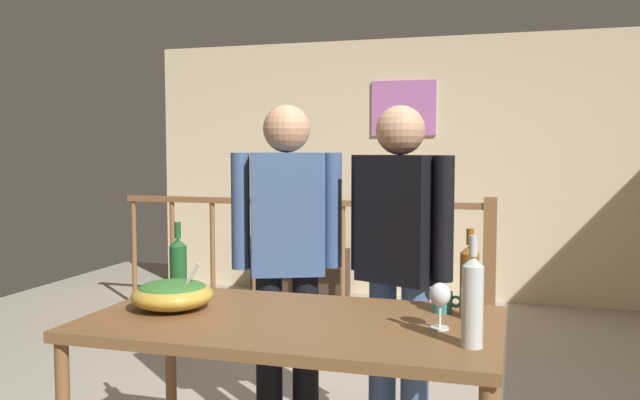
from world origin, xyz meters
name	(u,v)px	position (x,y,z in m)	size (l,w,h in m)	color
back_wall	(438,169)	(0.00, 3.13, 1.25)	(5.81, 0.10, 2.51)	beige
framed_picture	(404,108)	(-0.33, 3.07, 1.84)	(0.62, 0.03, 0.53)	#BB68AE
stair_railing	(347,244)	(-0.63, 2.02, 0.65)	(3.28, 0.10, 1.07)	brown
tv_console	(301,273)	(-1.28, 2.78, 0.23)	(0.90, 0.40, 0.47)	#38281E
flat_screen_tv	(300,222)	(-1.28, 2.75, 0.74)	(0.63, 0.12, 0.46)	black
serving_table	(292,338)	(-0.07, -1.02, 0.74)	(1.52, 0.83, 0.81)	brown
salad_bowl	(172,293)	(-0.56, -1.02, 0.87)	(0.32, 0.32, 0.19)	gold
wine_glass	(440,297)	(0.47, -1.01, 0.93)	(0.07, 0.07, 0.16)	silver
wine_bottle_amber	(469,280)	(0.56, -0.82, 0.95)	(0.07, 0.07, 0.33)	brown
wine_bottle_green	(178,263)	(-0.70, -0.72, 0.94)	(0.08, 0.08, 0.31)	#1E5628
wine_bottle_clear	(472,300)	(0.59, -1.19, 0.96)	(0.07, 0.07, 0.36)	silver
mug_teal	(443,302)	(0.46, -0.76, 0.85)	(0.11, 0.08, 0.08)	teal
person_standing_left	(287,246)	(-0.34, -0.29, 0.97)	(0.50, 0.34, 1.65)	black
person_standing_right	(399,252)	(0.21, -0.29, 0.96)	(0.51, 0.34, 1.64)	#3D5684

